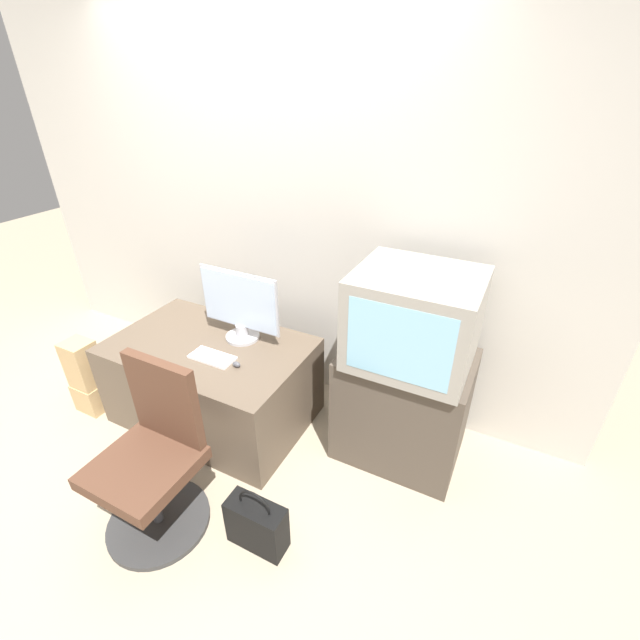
{
  "coord_description": "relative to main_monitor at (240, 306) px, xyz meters",
  "views": [
    {
      "loc": [
        1.58,
        -1.04,
        2.07
      ],
      "look_at": [
        0.61,
        0.88,
        0.83
      ],
      "focal_mm": 24.0,
      "sensor_mm": 36.0,
      "label": 1
    }
  ],
  "objects": [
    {
      "name": "ground_plane",
      "position": [
        -0.07,
        -0.84,
        -0.81
      ],
      "size": [
        12.0,
        12.0,
        0.0
      ],
      "primitive_type": "plane",
      "color": "tan"
    },
    {
      "name": "wall_back",
      "position": [
        -0.07,
        0.49,
        0.49
      ],
      "size": [
        4.4,
        0.05,
        2.6
      ],
      "color": "beige",
      "rests_on": "ground_plane"
    },
    {
      "name": "desk",
      "position": [
        -0.15,
        -0.17,
        -0.52
      ],
      "size": [
        1.26,
        0.8,
        0.58
      ],
      "color": "brown",
      "rests_on": "ground_plane"
    },
    {
      "name": "side_stand",
      "position": [
        1.07,
        0.09,
        -0.46
      ],
      "size": [
        0.72,
        0.54,
        0.71
      ],
      "color": "#4C4238",
      "rests_on": "ground_plane"
    },
    {
      "name": "main_monitor",
      "position": [
        0.0,
        0.0,
        0.0
      ],
      "size": [
        0.56,
        0.22,
        0.46
      ],
      "color": "#B2B2B7",
      "rests_on": "desk"
    },
    {
      "name": "keyboard",
      "position": [
        -0.03,
        -0.28,
        -0.23
      ],
      "size": [
        0.28,
        0.13,
        0.01
      ],
      "color": "white",
      "rests_on": "desk"
    },
    {
      "name": "mouse",
      "position": [
        0.16,
        -0.28,
        -0.22
      ],
      "size": [
        0.05,
        0.03,
        0.03
      ],
      "color": "#4C4C51",
      "rests_on": "desk"
    },
    {
      "name": "crt_tv",
      "position": [
        1.08,
        0.06,
        0.15
      ],
      "size": [
        0.63,
        0.55,
        0.51
      ],
      "color": "gray",
      "rests_on": "side_stand"
    },
    {
      "name": "office_chair",
      "position": [
        0.11,
        -0.93,
        -0.42
      ],
      "size": [
        0.52,
        0.52,
        0.92
      ],
      "color": "#333333",
      "rests_on": "ground_plane"
    },
    {
      "name": "cardboard_box_lower",
      "position": [
        -0.97,
        -0.51,
        -0.71
      ],
      "size": [
        0.21,
        0.18,
        0.21
      ],
      "color": "tan",
      "rests_on": "ground_plane"
    },
    {
      "name": "cardboard_box_upper",
      "position": [
        -0.97,
        -0.51,
        -0.43
      ],
      "size": [
        0.19,
        0.16,
        0.34
      ],
      "color": "tan",
      "rests_on": "cardboard_box_lower"
    },
    {
      "name": "handbag",
      "position": [
        0.64,
        -0.84,
        -0.67
      ],
      "size": [
        0.3,
        0.13,
        0.38
      ],
      "color": "black",
      "rests_on": "ground_plane"
    }
  ]
}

